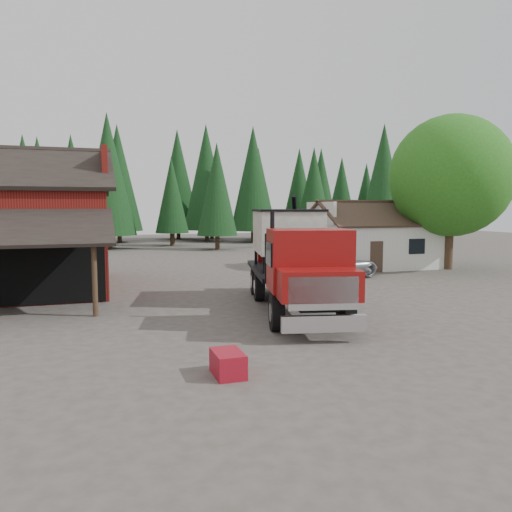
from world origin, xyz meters
name	(u,v)px	position (x,y,z in m)	size (l,w,h in m)	color
ground	(252,318)	(0.00, 0.00, 0.00)	(120.00, 120.00, 0.00)	#463E37
farmhouse	(372,243)	(13.00, 13.00, 1.67)	(8.60, 6.42, 4.65)	silver
deciduous_tree	(451,180)	(17.01, 9.97, 5.91)	(8.00, 8.00, 10.20)	#382619
conifer_backdrop	(143,243)	(0.00, 42.00, 0.00)	(76.00, 16.00, 16.00)	black
near_pine_b	(217,189)	(6.00, 30.00, 5.89)	(3.96, 3.96, 10.40)	#382619
near_pine_c	(383,180)	(22.00, 26.00, 6.89)	(4.84, 4.84, 12.40)	#382619
near_pine_d	(108,174)	(-4.00, 34.00, 7.39)	(5.28, 5.28, 13.40)	#382619
feed_truck	(294,256)	(2.08, 0.94, 2.20)	(4.94, 10.77, 4.70)	black
silver_car	(337,265)	(8.00, 8.63, 0.74)	(2.46, 5.34, 1.48)	#AEB0B6
equip_box	(228,364)	(-2.54, -6.00, 0.30)	(0.70, 1.10, 0.60)	maroon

